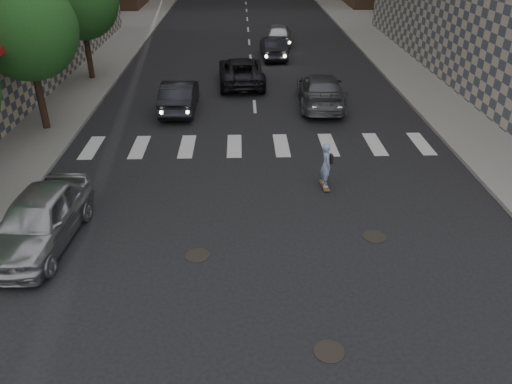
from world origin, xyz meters
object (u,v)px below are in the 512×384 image
tree_b (27,24)px  traffic_car_c (241,71)px  silver_sedan (39,219)px  traffic_car_b (321,90)px  traffic_car_a (179,95)px  traffic_car_e (273,47)px  traffic_car_d (279,34)px  skateboarder (326,165)px

tree_b → traffic_car_c: tree_b is taller
silver_sedan → traffic_car_b: silver_sedan is taller
tree_b → traffic_car_a: bearing=23.3°
traffic_car_e → tree_b: bearing=46.3°
traffic_car_c → traffic_car_d: (2.89, 10.00, 0.04)m
traffic_car_d → traffic_car_c: bearing=79.7°
skateboarder → traffic_car_c: (-2.93, 12.81, -0.15)m
traffic_car_c → traffic_car_d: bearing=-108.6°
tree_b → traffic_car_a: tree_b is taller
traffic_car_a → traffic_car_d: traffic_car_d is taller
traffic_car_a → skateboarder: bearing=125.7°
tree_b → traffic_car_e: bearing=49.4°
silver_sedan → traffic_car_c: silver_sedan is taller
traffic_car_b → traffic_car_d: (-1.13, 13.90, -0.00)m
traffic_car_b → traffic_car_c: size_ratio=1.01×
traffic_car_d → silver_sedan: bearing=77.0°
traffic_car_a → traffic_car_e: size_ratio=1.05×
traffic_car_c → traffic_car_e: traffic_car_c is taller
tree_b → skateboarder: 13.67m
traffic_car_a → traffic_car_e: traffic_car_a is taller
tree_b → skateboarder: size_ratio=3.86×
traffic_car_c → traffic_car_e: (2.23, 6.00, -0.03)m
tree_b → traffic_car_d: 20.87m
traffic_car_b → traffic_car_d: traffic_car_b is taller
tree_b → traffic_car_c: size_ratio=1.22×
skateboarder → traffic_car_a: size_ratio=0.37×
skateboarder → traffic_car_a: (-6.01, 8.41, -0.14)m
skateboarder → traffic_car_b: (1.09, 8.90, -0.10)m
traffic_car_a → traffic_car_e: (5.32, 10.40, -0.04)m
traffic_car_a → traffic_car_b: 7.12m
silver_sedan → traffic_car_b: 15.67m
skateboarder → traffic_car_c: size_ratio=0.32×
traffic_car_a → traffic_car_b: traffic_car_b is taller
tree_b → traffic_car_e: 17.39m
traffic_car_d → tree_b: bearing=61.1°
traffic_car_c → traffic_car_b: bearing=133.3°
silver_sedan → traffic_car_e: bearing=74.2°
traffic_car_b → tree_b: bearing=16.2°
skateboarder → traffic_car_c: skateboarder is taller
skateboarder → traffic_car_b: 8.97m
silver_sedan → traffic_car_a: size_ratio=1.04×
tree_b → traffic_car_d: size_ratio=1.42×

